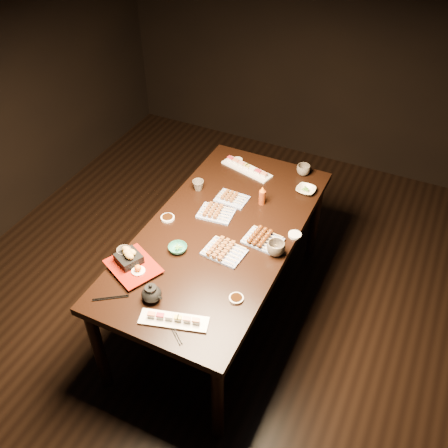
{
  "coord_description": "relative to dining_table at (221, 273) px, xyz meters",
  "views": [
    {
      "loc": [
        1.02,
        -1.79,
        2.82
      ],
      "look_at": [
        0.0,
        0.33,
        0.77
      ],
      "focal_mm": 40.0,
      "sensor_mm": 36.0,
      "label": 1
    }
  ],
  "objects": [
    {
      "name": "teacup_near_left",
      "position": [
        -0.39,
        -0.46,
        0.42
      ],
      "size": [
        0.1,
        0.1,
        0.08
      ],
      "primitive_type": "imported",
      "rotation": [
        0.0,
        0.0,
        -0.11
      ],
      "color": "#53493F",
      "rests_on": "dining_table"
    },
    {
      "name": "yakitori_plate_right",
      "position": [
        0.11,
        -0.17,
        0.41
      ],
      "size": [
        0.25,
        0.19,
        0.06
      ],
      "primitive_type": null,
      "rotation": [
        0.0,
        0.0,
        -0.1
      ],
      "color": "#828EB6",
      "rests_on": "dining_table"
    },
    {
      "name": "sauce_dish_west",
      "position": [
        -0.36,
        -0.04,
        0.38
      ],
      "size": [
        0.11,
        0.11,
        0.02
      ],
      "primitive_type": "cylinder",
      "rotation": [
        0.0,
        0.0,
        0.23
      ],
      "color": "white",
      "rests_on": "dining_table"
    },
    {
      "name": "chopsticks_se",
      "position": [
        0.11,
        -0.78,
        0.38
      ],
      "size": [
        0.18,
        0.15,
        0.01
      ],
      "primitive_type": null,
      "rotation": [
        0.0,
        0.0,
        -0.66
      ],
      "color": "black",
      "rests_on": "dining_table"
    },
    {
      "name": "teacup_far_left",
      "position": [
        -0.33,
        0.32,
        0.41
      ],
      "size": [
        0.1,
        0.1,
        0.07
      ],
      "primitive_type": "imported",
      "rotation": [
        0.0,
        0.0,
        -0.42
      ],
      "color": "#53493F",
      "rests_on": "dining_table"
    },
    {
      "name": "sauce_dish_se",
      "position": [
        0.32,
        -0.46,
        0.38
      ],
      "size": [
        0.1,
        0.1,
        0.01
      ],
      "primitive_type": "cylinder",
      "rotation": [
        0.0,
        0.0,
        -0.31
      ],
      "color": "white",
      "rests_on": "dining_table"
    },
    {
      "name": "edamame_bowl_cream",
      "position": [
        0.35,
        0.61,
        0.39
      ],
      "size": [
        0.13,
        0.13,
        0.03
      ],
      "primitive_type": "imported",
      "rotation": [
        0.0,
        0.0,
        -0.04
      ],
      "color": "#FCF4CE",
      "rests_on": "dining_table"
    },
    {
      "name": "teacup_mid_right",
      "position": [
        0.38,
        -0.04,
        0.42
      ],
      "size": [
        0.13,
        0.13,
        0.09
      ],
      "primitive_type": "imported",
      "rotation": [
        0.0,
        0.0,
        -0.23
      ],
      "color": "#53493F",
      "rests_on": "dining_table"
    },
    {
      "name": "sushi_platter_near",
      "position": [
        0.09,
        -0.73,
        0.4
      ],
      "size": [
        0.37,
        0.2,
        0.04
      ],
      "primitive_type": null,
      "rotation": [
        0.0,
        0.0,
        0.28
      ],
      "color": "white",
      "rests_on": "dining_table"
    },
    {
      "name": "teacup_far_right",
      "position": [
        0.26,
        0.8,
        0.41
      ],
      "size": [
        0.12,
        0.12,
        0.08
      ],
      "primitive_type": "imported",
      "rotation": [
        0.0,
        0.0,
        -0.4
      ],
      "color": "#53493F",
      "rests_on": "dining_table"
    },
    {
      "name": "sushi_platter_far",
      "position": [
        -0.12,
        0.68,
        0.4
      ],
      "size": [
        0.41,
        0.21,
        0.05
      ],
      "primitive_type": null,
      "rotation": [
        0.0,
        0.0,
        2.88
      ],
      "color": "white",
      "rests_on": "dining_table"
    },
    {
      "name": "chopsticks_near",
      "position": [
        -0.3,
        -0.75,
        0.38
      ],
      "size": [
        0.17,
        0.13,
        0.01
      ],
      "primitive_type": null,
      "rotation": [
        0.0,
        0.0,
        0.6
      ],
      "color": "black",
      "rests_on": "dining_table"
    },
    {
      "name": "yakitori_plate_left",
      "position": [
        -0.07,
        0.32,
        0.4
      ],
      "size": [
        0.21,
        0.16,
        0.05
      ],
      "primitive_type": null,
      "rotation": [
        0.0,
        0.0,
        -0.02
      ],
      "color": "#828EB6",
      "rests_on": "dining_table"
    },
    {
      "name": "edamame_bowl_green",
      "position": [
        -0.15,
        -0.27,
        0.39
      ],
      "size": [
        0.12,
        0.12,
        0.04
      ],
      "primitive_type": "imported",
      "rotation": [
        0.0,
        0.0,
        0.07
      ],
      "color": "#298064",
      "rests_on": "dining_table"
    },
    {
      "name": "sauce_dish_east",
      "position": [
        0.43,
        0.16,
        0.38
      ],
      "size": [
        0.08,
        0.08,
        0.01
      ],
      "primitive_type": "cylinder",
      "rotation": [
        0.0,
        0.0,
        -0.05
      ],
      "color": "white",
      "rests_on": "dining_table"
    },
    {
      "name": "ground",
      "position": [
        -0.0,
        -0.28,
        -0.38
      ],
      "size": [
        5.0,
        5.0,
        0.0
      ],
      "primitive_type": "plane",
      "color": "black",
      "rests_on": "ground"
    },
    {
      "name": "yakitori_plate_center",
      "position": [
        -0.1,
        0.13,
        0.4
      ],
      "size": [
        0.24,
        0.18,
        0.06
      ],
      "primitive_type": null,
      "rotation": [
        0.0,
        0.0,
        0.09
      ],
      "color": "#828EB6",
      "rests_on": "dining_table"
    },
    {
      "name": "condiment_bottle",
      "position": [
        0.13,
        0.37,
        0.44
      ],
      "size": [
        0.06,
        0.06,
        0.14
      ],
      "primitive_type": "cylinder",
      "rotation": [
        0.0,
        0.0,
        -0.37
      ],
      "color": "maroon",
      "rests_on": "dining_table"
    },
    {
      "name": "teapot",
      "position": [
        -0.09,
        -0.65,
        0.43
      ],
      "size": [
        0.15,
        0.15,
        0.11
      ],
      "primitive_type": null,
      "rotation": [
        0.0,
        0.0,
        -0.21
      ],
      "color": "black",
      "rests_on": "dining_table"
    },
    {
      "name": "tsukune_plate",
      "position": [
        0.27,
        0.03,
        0.4
      ],
      "size": [
        0.24,
        0.18,
        0.06
      ],
      "primitive_type": null,
      "rotation": [
        0.0,
        0.0,
        -0.1
      ],
      "color": "#828EB6",
      "rests_on": "dining_table"
    },
    {
      "name": "dining_table",
      "position": [
        0.0,
        0.0,
        0.0
      ],
      "size": [
        1.21,
        1.93,
        0.75
      ],
      "primitive_type": "cube",
      "rotation": [
        0.0,
        0.0,
        -0.18
      ],
      "color": "black",
      "rests_on": "ground"
    },
    {
      "name": "tempura_tray",
      "position": [
        -0.31,
        -0.51,
        0.43
      ],
      "size": [
        0.37,
        0.34,
        0.11
      ],
      "primitive_type": null,
      "rotation": [
        0.0,
        0.0,
        -0.44
      ],
      "color": "black",
      "rests_on": "dining_table"
    },
    {
      "name": "sauce_dish_nw",
      "position": [
        -0.23,
        0.76,
        0.38
      ],
      "size": [
        0.09,
        0.09,
        0.01
      ],
      "primitive_type": "cylinder",
      "rotation": [
        0.0,
        0.0,
        0.2
      ],
      "color": "white",
      "rests_on": "dining_table"
    }
  ]
}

